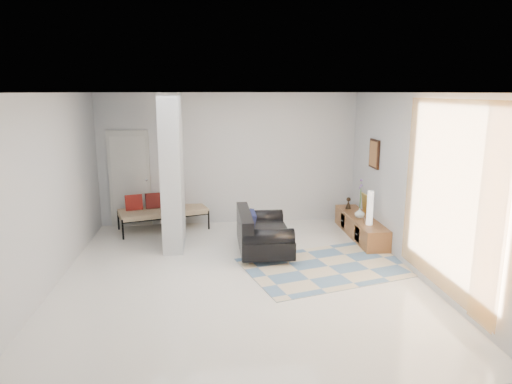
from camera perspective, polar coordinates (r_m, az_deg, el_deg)
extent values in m
plane|color=white|center=(7.27, -2.05, -10.35)|extent=(6.00, 6.00, 0.00)
plane|color=white|center=(6.70, -2.24, 12.31)|extent=(6.00, 6.00, 0.00)
plane|color=silver|center=(9.80, -3.37, 4.12)|extent=(6.00, 0.00, 6.00)
plane|color=silver|center=(3.97, 0.91, -8.39)|extent=(6.00, 0.00, 6.00)
plane|color=silver|center=(7.21, -24.51, -0.01)|extent=(0.00, 6.00, 6.00)
plane|color=silver|center=(7.55, 19.17, 0.95)|extent=(0.00, 6.00, 6.00)
cube|color=#B1B5B8|center=(8.43, -10.40, 2.58)|extent=(0.35, 1.20, 2.80)
cube|color=beige|center=(9.95, -15.51, 1.59)|extent=(0.85, 0.06, 2.04)
plane|color=#FFAC43|center=(6.50, 22.81, -0.66)|extent=(0.00, 2.55, 2.55)
cube|color=black|center=(9.04, 14.57, 4.64)|extent=(0.04, 0.45, 0.55)
cube|color=brown|center=(9.27, 12.93, -4.26)|extent=(0.45, 2.06, 0.40)
cube|color=black|center=(8.79, 12.56, -5.17)|extent=(0.02, 0.27, 0.28)
cube|color=black|center=(9.63, 10.84, -3.55)|extent=(0.02, 0.27, 0.28)
cube|color=yellow|center=(9.49, 13.52, -1.41)|extent=(0.09, 0.32, 0.40)
cube|color=silver|center=(8.76, 13.35, -3.51)|extent=(0.04, 0.10, 0.12)
cylinder|color=silver|center=(7.61, -1.05, -8.87)|extent=(0.05, 0.05, 0.10)
cylinder|color=silver|center=(8.77, -1.71, -5.94)|extent=(0.05, 0.05, 0.10)
cylinder|color=silver|center=(7.69, 4.11, -8.66)|extent=(0.05, 0.05, 0.10)
cylinder|color=silver|center=(8.84, 2.75, -5.80)|extent=(0.05, 0.05, 0.10)
cube|color=black|center=(8.15, 1.00, -5.90)|extent=(0.90, 1.48, 0.30)
cube|color=black|center=(8.02, -1.43, -3.74)|extent=(0.21, 1.48, 0.36)
cylinder|color=black|center=(7.50, 1.56, -5.71)|extent=(0.84, 0.29, 0.28)
cylinder|color=black|center=(8.67, 0.53, -3.18)|extent=(0.84, 0.29, 0.28)
cube|color=black|center=(8.03, -0.57, -3.58)|extent=(0.14, 0.54, 0.31)
cylinder|color=black|center=(9.23, -16.31, -4.54)|extent=(0.04, 0.04, 0.40)
cylinder|color=black|center=(9.56, -5.93, -3.50)|extent=(0.04, 0.04, 0.40)
cylinder|color=black|center=(9.91, -16.82, -3.40)|extent=(0.04, 0.04, 0.40)
cylinder|color=black|center=(10.22, -7.12, -2.48)|extent=(0.04, 0.04, 0.40)
cube|color=beige|center=(9.65, -11.52, -2.44)|extent=(1.89, 1.22, 0.12)
cube|color=maroon|center=(9.65, -15.02, -1.27)|extent=(0.37, 0.26, 0.33)
cube|color=maroon|center=(9.71, -12.64, -1.05)|extent=(0.37, 0.26, 0.33)
cube|color=maroon|center=(9.79, -10.30, -0.84)|extent=(0.37, 0.26, 0.33)
cube|color=beige|center=(7.68, 9.01, -9.16)|extent=(3.04, 2.43, 0.01)
cylinder|color=white|center=(8.66, 14.07, -1.95)|extent=(0.12, 0.12, 0.64)
imported|color=white|center=(9.13, 12.83, -2.58)|extent=(0.19, 0.19, 0.20)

